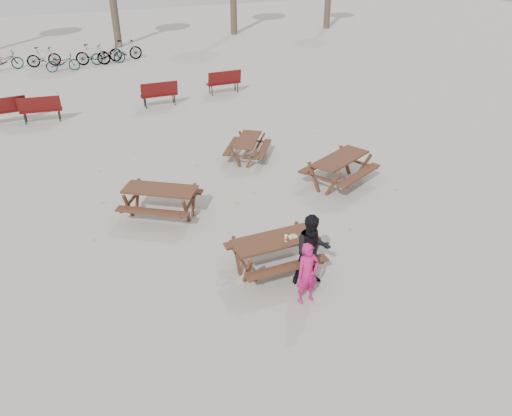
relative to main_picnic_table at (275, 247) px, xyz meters
name	(u,v)px	position (x,y,z in m)	size (l,w,h in m)	color
ground	(274,269)	(0.00, 0.00, -0.59)	(80.00, 80.00, 0.00)	gray
main_picnic_table	(275,247)	(0.00, 0.00, 0.00)	(1.80, 1.45, 0.78)	#3C1F15
food_tray	(293,237)	(0.36, -0.09, 0.21)	(0.18, 0.11, 0.04)	white
bread_roll	(293,235)	(0.36, -0.09, 0.25)	(0.14, 0.06, 0.05)	tan
soda_bottle	(286,238)	(0.17, -0.17, 0.26)	(0.07, 0.07, 0.17)	silver
child	(308,274)	(0.14, -1.18, 0.07)	(0.48, 0.31, 1.31)	#B61661
adult	(312,250)	(0.50, -0.68, 0.20)	(0.76, 0.59, 1.57)	black
picnic_table_east	(339,171)	(3.44, 2.98, -0.18)	(1.90, 1.53, 0.82)	#3C1F15
picnic_table_north	(161,202)	(-1.65, 3.22, -0.20)	(1.81, 1.46, 0.78)	#3C1F15
picnic_table_far	(248,149)	(1.74, 5.66, -0.25)	(1.56, 1.26, 0.67)	#3C1F15
park_bench_row	(113,98)	(-1.32, 12.25, -0.07)	(10.36, 1.37, 1.03)	#5E1312
bicycle_row	(75,56)	(-1.93, 20.48, -0.09)	(7.98, 2.18, 1.10)	black
fallen_leaves	(251,212)	(0.50, 2.50, -0.58)	(11.00, 11.00, 0.01)	#B38D2B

